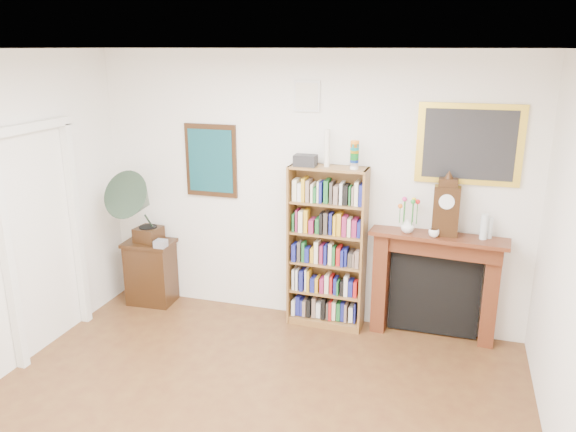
# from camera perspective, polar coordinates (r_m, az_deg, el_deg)

# --- Properties ---
(room) EXTENTS (4.51, 5.01, 2.81)m
(room) POSITION_cam_1_polar(r_m,az_deg,el_deg) (3.54, -8.70, -6.94)
(room) COLOR #512A18
(room) RESTS_ON ground
(door_casing) EXTENTS (0.08, 1.02, 2.17)m
(door_casing) POSITION_cam_1_polar(r_m,az_deg,el_deg) (5.71, -23.72, -0.42)
(door_casing) COLOR white
(door_casing) RESTS_ON left_wall
(teal_poster) EXTENTS (0.58, 0.04, 0.78)m
(teal_poster) POSITION_cam_1_polar(r_m,az_deg,el_deg) (6.05, -7.83, 5.59)
(teal_poster) COLOR black
(teal_poster) RESTS_ON back_wall
(small_picture) EXTENTS (0.26, 0.04, 0.30)m
(small_picture) POSITION_cam_1_polar(r_m,az_deg,el_deg) (5.60, 1.93, 12.07)
(small_picture) COLOR white
(small_picture) RESTS_ON back_wall
(gilt_painting) EXTENTS (0.95, 0.04, 0.75)m
(gilt_painting) POSITION_cam_1_polar(r_m,az_deg,el_deg) (5.46, 17.92, 6.92)
(gilt_painting) COLOR gold
(gilt_painting) RESTS_ON back_wall
(bookshelf) EXTENTS (0.78, 0.30, 1.95)m
(bookshelf) POSITION_cam_1_polar(r_m,az_deg,el_deg) (5.70, 3.98, -2.38)
(bookshelf) COLOR brown
(bookshelf) RESTS_ON floor
(side_cabinet) EXTENTS (0.56, 0.42, 0.73)m
(side_cabinet) POSITION_cam_1_polar(r_m,az_deg,el_deg) (6.57, -13.73, -5.54)
(side_cabinet) COLOR black
(side_cabinet) RESTS_ON floor
(fireplace) EXTENTS (1.32, 0.42, 1.09)m
(fireplace) POSITION_cam_1_polar(r_m,az_deg,el_deg) (5.74, 14.74, -5.99)
(fireplace) COLOR #501F12
(fireplace) RESTS_ON floor
(gramophone) EXTENTS (0.57, 0.69, 0.85)m
(gramophone) POSITION_cam_1_polar(r_m,az_deg,el_deg) (6.20, -14.91, 1.31)
(gramophone) COLOR black
(gramophone) RESTS_ON side_cabinet
(cd_stack) EXTENTS (0.12, 0.12, 0.08)m
(cd_stack) POSITION_cam_1_polar(r_m,az_deg,el_deg) (6.22, -12.82, -2.76)
(cd_stack) COLOR #A6A5B0
(cd_stack) RESTS_ON side_cabinet
(mantel_clock) EXTENTS (0.24, 0.14, 0.55)m
(mantel_clock) POSITION_cam_1_polar(r_m,az_deg,el_deg) (5.46, 15.78, 0.76)
(mantel_clock) COLOR black
(mantel_clock) RESTS_ON fireplace
(flower_vase) EXTENTS (0.15, 0.15, 0.13)m
(flower_vase) POSITION_cam_1_polar(r_m,az_deg,el_deg) (5.52, 12.05, -0.97)
(flower_vase) COLOR white
(flower_vase) RESTS_ON fireplace
(teacup) EXTENTS (0.11, 0.11, 0.08)m
(teacup) POSITION_cam_1_polar(r_m,az_deg,el_deg) (5.45, 14.59, -1.68)
(teacup) COLOR white
(teacup) RESTS_ON fireplace
(bottle_left) EXTENTS (0.07, 0.07, 0.24)m
(bottle_left) POSITION_cam_1_polar(r_m,az_deg,el_deg) (5.50, 19.30, -1.03)
(bottle_left) COLOR silver
(bottle_left) RESTS_ON fireplace
(bottle_right) EXTENTS (0.06, 0.06, 0.20)m
(bottle_right) POSITION_cam_1_polar(r_m,az_deg,el_deg) (5.56, 19.78, -1.14)
(bottle_right) COLOR silver
(bottle_right) RESTS_ON fireplace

